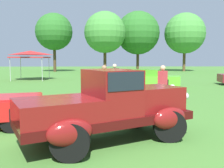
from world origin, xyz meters
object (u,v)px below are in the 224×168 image
Objects in this scene: feature_pickup_truck at (108,105)px; spectator_by_row at (104,84)px; spectator_near_truck at (115,79)px; show_car_lime at (146,78)px; spectator_between_cars at (163,84)px; canopy_tent_left_field at (30,54)px.

feature_pickup_truck is 2.54× the size of spectator_by_row.
feature_pickup_truck reaches higher than spectator_by_row.
spectator_near_truck is 1.00× the size of spectator_by_row.
show_car_lime is 2.86× the size of spectator_between_cars.
canopy_tent_left_field reaches higher than show_car_lime.
spectator_between_cars is (-0.52, -7.23, 0.31)m from show_car_lime.
spectator_between_cars is at bearing 62.64° from feature_pickup_truck.
spectator_near_truck is 3.58m from spectator_between_cars.
feature_pickup_truck reaches higher than spectator_near_truck.
canopy_tent_left_field is (-9.77, 6.06, 1.82)m from show_car_lime.
show_car_lime is (2.82, 11.67, -0.26)m from feature_pickup_truck.
feature_pickup_truck is 19.11m from canopy_tent_left_field.
feature_pickup_truck is at bearing -88.69° from spectator_by_row.
spectator_between_cars reaches higher than show_car_lime.
show_car_lime is at bearing 66.99° from spectator_by_row.
spectator_by_row is 14.73m from canopy_tent_left_field.
spectator_near_truck is at bearing -119.72° from show_car_lime.
spectator_between_cars is at bearing -94.09° from show_car_lime.
canopy_tent_left_field reaches higher than spectator_between_cars.
show_car_lime is 7.49m from spectator_by_row.
spectator_near_truck is at bearing 78.66° from spectator_by_row.
show_car_lime is 7.25m from spectator_between_cars.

